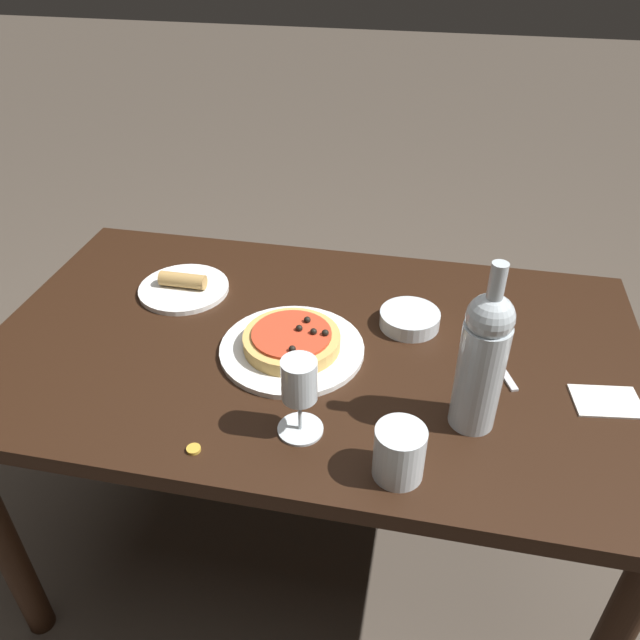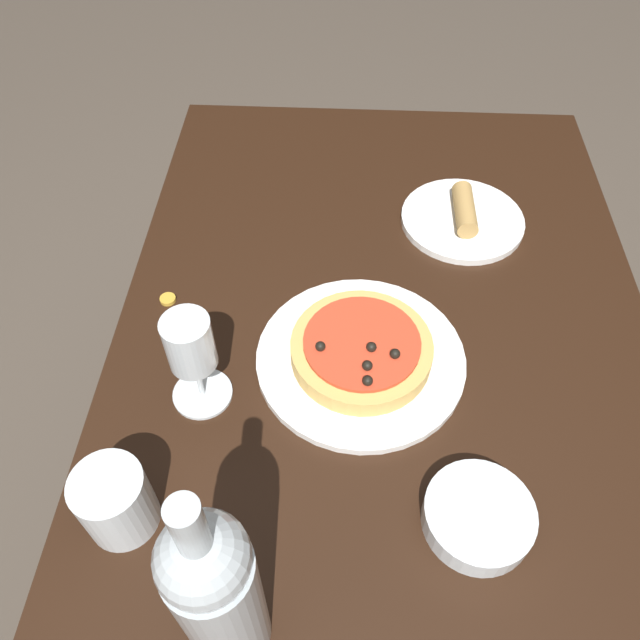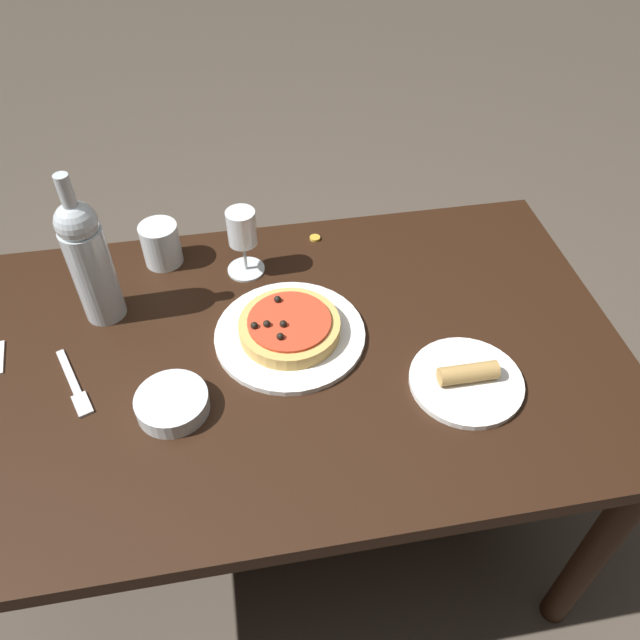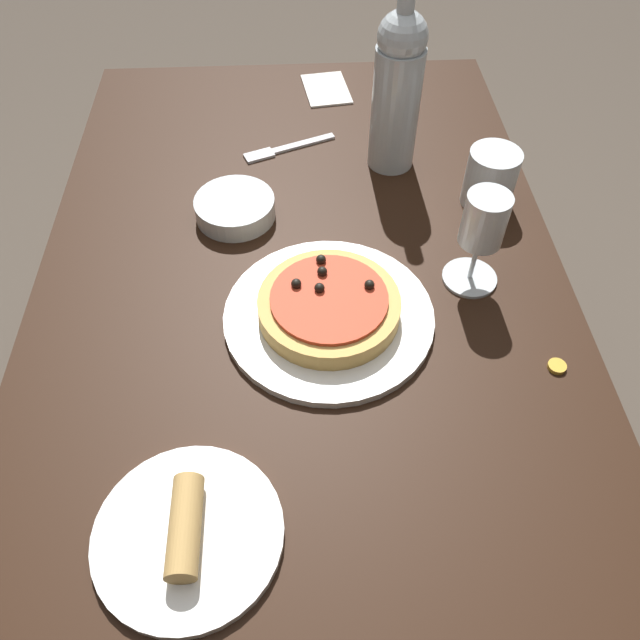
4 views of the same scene
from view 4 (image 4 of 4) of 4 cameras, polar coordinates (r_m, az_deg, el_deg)
ground_plane at (r=1.49m, az=-0.97°, el=-16.45°), size 14.00×14.00×0.00m
dining_table at (r=0.96m, az=-1.45°, el=-1.83°), size 1.34×0.78×0.70m
dinner_plate at (r=0.86m, az=0.81°, el=0.35°), size 0.29×0.29×0.01m
pizza at (r=0.85m, az=0.82°, el=1.35°), size 0.19×0.19×0.05m
wine_glass at (r=0.87m, az=14.68°, el=8.27°), size 0.08×0.08×0.15m
wine_bottle at (r=1.06m, az=7.08°, el=20.23°), size 0.08×0.08×0.32m
water_cup at (r=1.05m, az=15.32°, el=12.41°), size 0.08×0.08×0.09m
side_bowl at (r=1.02m, az=-7.77°, el=10.11°), size 0.13×0.13×0.03m
fork at (r=1.16m, az=-3.31°, el=15.36°), size 0.08×0.17×0.00m
side_plate at (r=0.72m, az=-11.99°, el=-18.51°), size 0.21×0.21×0.05m
paper_napkin at (r=1.33m, az=0.58°, el=20.36°), size 0.13×0.10×0.00m
bottle_cap at (r=0.87m, az=20.84°, el=-3.98°), size 0.02×0.02×0.01m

